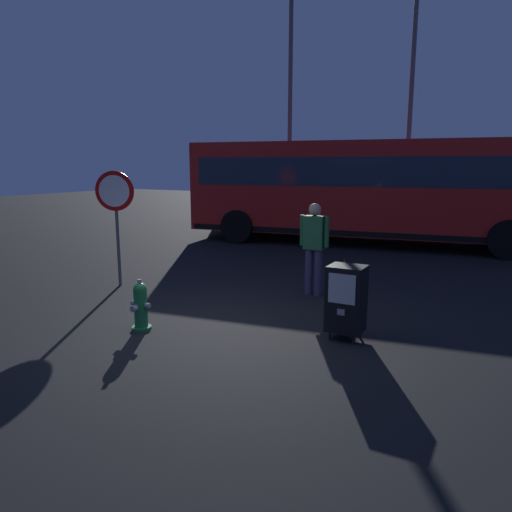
# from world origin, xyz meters

# --- Properties ---
(ground_plane) EXTENTS (60.00, 60.00, 0.00)m
(ground_plane) POSITION_xyz_m (0.00, 0.00, 0.00)
(ground_plane) COLOR black
(fire_hydrant) EXTENTS (0.33, 0.32, 0.75)m
(fire_hydrant) POSITION_xyz_m (-0.70, -0.43, 0.35)
(fire_hydrant) COLOR #1E7238
(fire_hydrant) RESTS_ON ground_plane
(newspaper_box_primary) EXTENTS (0.48, 0.42, 1.02)m
(newspaper_box_primary) POSITION_xyz_m (2.00, 0.62, 0.57)
(newspaper_box_primary) COLOR black
(newspaper_box_primary) RESTS_ON ground_plane
(stop_sign) EXTENTS (0.71, 0.31, 2.23)m
(stop_sign) POSITION_xyz_m (-2.83, 1.33, 1.60)
(stop_sign) COLOR #4C4F54
(stop_sign) RESTS_ON ground_plane
(pedestrian) EXTENTS (0.55, 0.22, 1.67)m
(pedestrian) POSITION_xyz_m (0.78, 2.50, 0.95)
(pedestrian) COLOR #382D51
(pedestrian) RESTS_ON ground_plane
(traffic_cone) EXTENTS (0.36, 0.36, 0.53)m
(traffic_cone) POSITION_xyz_m (1.05, 3.43, 0.26)
(traffic_cone) COLOR black
(traffic_cone) RESTS_ON ground_plane
(bus_near) EXTENTS (10.74, 3.93, 3.00)m
(bus_near) POSITION_xyz_m (-0.00, 8.67, 1.71)
(bus_near) COLOR red
(bus_near) RESTS_ON ground_plane
(bus_far) EXTENTS (10.64, 3.32, 3.00)m
(bus_far) POSITION_xyz_m (-2.37, 13.26, 1.71)
(bus_far) COLOR beige
(bus_far) RESTS_ON ground_plane
(street_light_near_right) EXTENTS (0.32, 0.32, 8.02)m
(street_light_near_right) POSITION_xyz_m (-2.95, 9.52, 4.58)
(street_light_near_right) COLOR #4C4F54
(street_light_near_right) RESTS_ON ground_plane
(street_light_far_left) EXTENTS (0.32, 0.32, 7.48)m
(street_light_far_left) POSITION_xyz_m (0.75, 10.37, 4.31)
(street_light_far_left) COLOR #4C4F54
(street_light_far_left) RESTS_ON ground_plane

